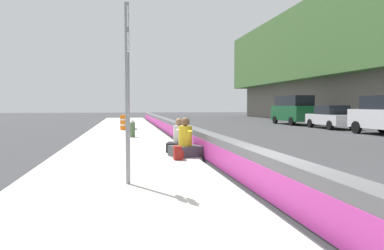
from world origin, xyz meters
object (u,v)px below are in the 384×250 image
at_px(route_sign_post, 128,81).
at_px(backpack, 178,153).
at_px(fire_hydrant, 133,128).
at_px(seated_person_middle, 179,141).
at_px(parked_car_midline, 293,109).
at_px(seated_person_foreground, 185,144).
at_px(construction_barrel, 124,122).
at_px(parked_car_fourth, 331,117).

relative_size(route_sign_post, backpack, 9.00).
distance_m(fire_hydrant, seated_person_middle, 6.11).
distance_m(backpack, parked_car_midline, 23.69).
bearing_deg(backpack, seated_person_foreground, -26.44).
relative_size(fire_hydrant, construction_barrel, 0.93).
xyz_separation_m(backpack, parked_car_midline, (19.64, -13.20, 1.02)).
bearing_deg(seated_person_foreground, backpack, 153.56).
height_order(seated_person_middle, backpack, seated_person_middle).
bearing_deg(route_sign_post, parked_car_fourth, -41.26).
xyz_separation_m(fire_hydrant, seated_person_foreground, (-7.10, -1.48, -0.07)).
xyz_separation_m(seated_person_foreground, parked_car_fourth, (13.19, -13.02, 0.34)).
bearing_deg(route_sign_post, parked_car_midline, -32.86).
height_order(seated_person_foreground, backpack, seated_person_foreground).
bearing_deg(backpack, fire_hydrant, 8.46).
bearing_deg(parked_car_fourth, fire_hydrant, 112.77).
bearing_deg(parked_car_midline, route_sign_post, 147.14).
bearing_deg(construction_barrel, fire_hydrant, -175.56).
xyz_separation_m(seated_person_foreground, backpack, (-0.65, 0.32, -0.18)).
bearing_deg(parked_car_midline, construction_barrel, 113.68).
height_order(construction_barrel, parked_car_midline, parked_car_midline).
bearing_deg(route_sign_post, seated_person_middle, -19.88).
relative_size(seated_person_foreground, backpack, 3.03).
xyz_separation_m(seated_person_middle, construction_barrel, (11.35, 1.88, 0.12)).
height_order(seated_person_foreground, parked_car_midline, parked_car_midline).
bearing_deg(route_sign_post, construction_barrel, 0.45).
relative_size(route_sign_post, parked_car_midline, 0.70).
relative_size(seated_person_middle, parked_car_midline, 0.22).
xyz_separation_m(parked_car_fourth, parked_car_midline, (5.81, 0.15, 0.49)).
xyz_separation_m(backpack, parked_car_fourth, (13.84, -13.35, 0.53)).
bearing_deg(backpack, construction_barrel, 6.82).
height_order(backpack, construction_barrel, construction_barrel).
distance_m(route_sign_post, fire_hydrant, 10.90).
xyz_separation_m(construction_barrel, parked_car_fourth, (0.67, -14.92, 0.24)).
xyz_separation_m(route_sign_post, seated_person_foreground, (3.67, -1.77, -1.69)).
height_order(seated_person_foreground, seated_person_middle, seated_person_foreground).
distance_m(seated_person_middle, construction_barrel, 11.51).
distance_m(route_sign_post, construction_barrel, 16.27).
height_order(seated_person_middle, parked_car_midline, parked_car_midline).
bearing_deg(parked_car_fourth, seated_person_foreground, 135.36).
distance_m(seated_person_middle, backpack, 1.85).
distance_m(seated_person_middle, parked_car_midline, 22.02).
relative_size(seated_person_middle, construction_barrel, 1.21).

